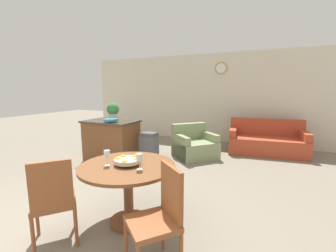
# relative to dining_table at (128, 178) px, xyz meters

# --- Properties ---
(ground_plane) EXTENTS (24.00, 24.00, 0.00)m
(ground_plane) POSITION_rel_dining_table_xyz_m (-0.56, -0.82, -0.57)
(ground_plane) COLOR gray
(wall_back) EXTENTS (8.00, 0.09, 2.70)m
(wall_back) POSITION_rel_dining_table_xyz_m (-0.56, 4.86, 0.78)
(wall_back) COLOR beige
(wall_back) RESTS_ON ground_plane
(dining_table) EXTENTS (1.14, 1.14, 0.74)m
(dining_table) POSITION_rel_dining_table_xyz_m (0.00, 0.00, 0.00)
(dining_table) COLOR brown
(dining_table) RESTS_ON ground_plane
(dining_chair_near_left) EXTENTS (0.59, 0.59, 0.95)m
(dining_chair_near_left) POSITION_rel_dining_table_xyz_m (-0.46, -0.66, -0.05)
(dining_chair_near_left) COLOR brown
(dining_chair_near_left) RESTS_ON ground_plane
(dining_chair_near_right) EXTENTS (0.59, 0.59, 0.95)m
(dining_chair_near_right) POSITION_rel_dining_table_xyz_m (0.66, -0.46, -0.05)
(dining_chair_near_right) COLOR brown
(dining_chair_near_right) RESTS_ON ground_plane
(fruit_bowl) EXTENTS (0.31, 0.31, 0.10)m
(fruit_bowl) POSITION_rel_dining_table_xyz_m (-0.00, 0.00, 0.22)
(fruit_bowl) COLOR #B7B29E
(fruit_bowl) RESTS_ON dining_table
(wine_glass_left) EXTENTS (0.07, 0.07, 0.18)m
(wine_glass_left) POSITION_rel_dining_table_xyz_m (-0.19, -0.13, 0.30)
(wine_glass_left) COLOR silver
(wine_glass_left) RESTS_ON dining_table
(wine_glass_right) EXTENTS (0.07, 0.07, 0.18)m
(wine_glass_right) POSITION_rel_dining_table_xyz_m (0.22, -0.08, 0.30)
(wine_glass_right) COLOR silver
(wine_glass_right) RESTS_ON dining_table
(kitchen_island) EXTENTS (1.19, 0.76, 0.93)m
(kitchen_island) POSITION_rel_dining_table_xyz_m (-1.79, 1.90, -0.11)
(kitchen_island) COLOR brown
(kitchen_island) RESTS_ON ground_plane
(teal_bowl) EXTENTS (0.31, 0.31, 0.07)m
(teal_bowl) POSITION_rel_dining_table_xyz_m (-1.63, 1.71, 0.40)
(teal_bowl) COLOR teal
(teal_bowl) RESTS_ON kitchen_island
(potted_plant) EXTENTS (0.28, 0.28, 0.39)m
(potted_plant) POSITION_rel_dining_table_xyz_m (-1.85, 2.06, 0.56)
(potted_plant) COLOR beige
(potted_plant) RESTS_ON kitchen_island
(trash_bin) EXTENTS (0.35, 0.28, 0.69)m
(trash_bin) POSITION_rel_dining_table_xyz_m (-0.89, 2.06, -0.23)
(trash_bin) COLOR #56565B
(trash_bin) RESTS_ON ground_plane
(couch) EXTENTS (1.93, 1.15, 0.85)m
(couch) POSITION_rel_dining_table_xyz_m (1.42, 4.07, -0.28)
(couch) COLOR #B24228
(couch) RESTS_ON ground_plane
(armchair) EXTENTS (1.22, 1.23, 0.78)m
(armchair) POSITION_rel_dining_table_xyz_m (-0.15, 2.95, -0.30)
(armchair) COLOR gray
(armchair) RESTS_ON ground_plane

